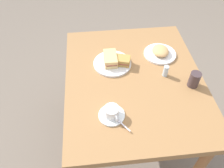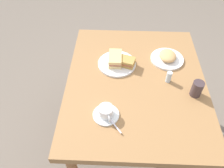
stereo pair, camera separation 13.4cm
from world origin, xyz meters
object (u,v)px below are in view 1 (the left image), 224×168
(side_plate, at_px, (160,54))
(salt_shaker, at_px, (166,71))
(coffee_cup, at_px, (112,112))
(coffee_saucer, at_px, (112,115))
(sandwich_back, at_px, (120,60))
(sandwich_front, at_px, (110,59))
(dining_table, at_px, (133,87))
(sandwich_plate, at_px, (112,63))
(spoon, at_px, (121,123))
(drinking_glass, at_px, (194,80))

(side_plate, bearing_deg, salt_shaker, 174.71)
(coffee_cup, relative_size, salt_shaker, 1.36)
(coffee_saucer, bearing_deg, sandwich_back, -13.40)
(sandwich_front, height_order, side_plate, sandwich_front)
(sandwich_back, bearing_deg, dining_table, -149.68)
(coffee_cup, bearing_deg, salt_shaker, -53.40)
(coffee_saucer, height_order, salt_shaker, salt_shaker)
(sandwich_plate, bearing_deg, sandwich_front, 52.98)
(sandwich_plate, distance_m, spoon, 0.47)
(coffee_cup, height_order, spoon, coffee_cup)
(sandwich_front, height_order, drinking_glass, drinking_glass)
(sandwich_plate, height_order, coffee_saucer, sandwich_plate)
(sandwich_front, distance_m, spoon, 0.48)
(sandwich_back, xyz_separation_m, spoon, (-0.46, 0.05, -0.03))
(side_plate, bearing_deg, sandwich_plate, 100.33)
(sandwich_front, xyz_separation_m, side_plate, (0.05, -0.35, -0.04))
(sandwich_front, distance_m, salt_shaker, 0.36)
(dining_table, bearing_deg, side_plate, -46.94)
(dining_table, relative_size, drinking_glass, 10.69)
(sandwich_plate, bearing_deg, side_plate, -79.67)
(sandwich_plate, distance_m, salt_shaker, 0.35)
(side_plate, bearing_deg, coffee_saucer, 140.59)
(sandwich_back, xyz_separation_m, salt_shaker, (-0.13, -0.27, -0.00))
(sandwich_plate, distance_m, coffee_saucer, 0.41)
(sandwich_plate, bearing_deg, drinking_glass, -117.18)
(sandwich_front, relative_size, salt_shaker, 1.86)
(spoon, xyz_separation_m, drinking_glass, (0.23, -0.47, 0.04))
(sandwich_plate, xyz_separation_m, side_plate, (0.06, -0.34, 0.00))
(dining_table, distance_m, side_plate, 0.31)
(coffee_cup, xyz_separation_m, drinking_glass, (0.17, -0.51, 0.01))
(sandwich_front, relative_size, drinking_glass, 1.42)
(sandwich_plate, relative_size, sandwich_back, 1.65)
(dining_table, height_order, drinking_glass, drinking_glass)
(salt_shaker, distance_m, drinking_glass, 0.18)
(dining_table, height_order, coffee_cup, coffee_cup)
(dining_table, bearing_deg, salt_shaker, -89.57)
(sandwich_plate, xyz_separation_m, salt_shaker, (-0.14, -0.32, 0.03))
(salt_shaker, bearing_deg, drinking_glass, -124.91)
(sandwich_plate, height_order, coffee_cup, coffee_cup)
(dining_table, bearing_deg, coffee_cup, 147.75)
(side_plate, distance_m, drinking_glass, 0.33)
(side_plate, distance_m, salt_shaker, 0.20)
(sandwich_front, xyz_separation_m, salt_shaker, (-0.15, -0.33, -0.00))
(salt_shaker, bearing_deg, sandwich_plate, 66.74)
(sandwich_front, xyz_separation_m, drinking_glass, (-0.25, -0.48, 0.01))
(spoon, height_order, salt_shaker, salt_shaker)
(sandwich_front, bearing_deg, salt_shaker, -113.83)
(coffee_cup, xyz_separation_m, spoon, (-0.06, -0.04, -0.03))
(dining_table, distance_m, sandwich_plate, 0.21)
(spoon, bearing_deg, salt_shaker, -44.25)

